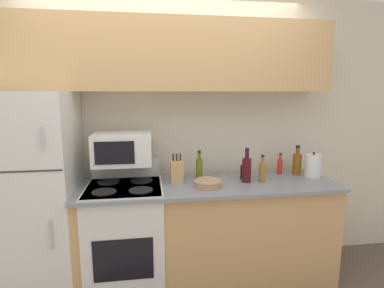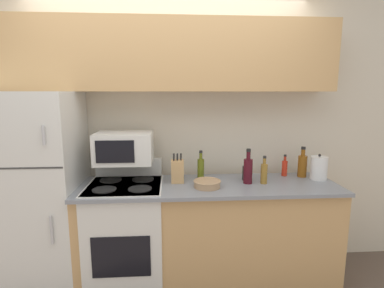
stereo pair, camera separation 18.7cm
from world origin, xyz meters
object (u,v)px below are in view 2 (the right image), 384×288
(microwave, at_px, (124,148))
(bottle_vinegar, at_px, (264,173))
(bottle_whiskey, at_px, (302,165))
(bottle_soy_sauce, at_px, (245,172))
(knife_block, at_px, (177,171))
(bottle_olive_oil, at_px, (201,168))
(kettle, at_px, (319,168))
(bowl, at_px, (207,184))
(bottle_hot_sauce, at_px, (285,167))
(bottle_wine_red, at_px, (248,170))
(refrigerator, at_px, (40,194))
(stove, at_px, (127,234))

(microwave, distance_m, bottle_vinegar, 1.21)
(bottle_vinegar, bearing_deg, bottle_whiskey, 23.42)
(microwave, relative_size, bottle_soy_sauce, 2.63)
(knife_block, bearing_deg, bottle_soy_sauce, 3.11)
(bottle_olive_oil, bearing_deg, kettle, -4.11)
(bowl, bearing_deg, bottle_hot_sauce, 21.33)
(bottle_wine_red, relative_size, kettle, 1.30)
(refrigerator, xyz_separation_m, bottle_soy_sauce, (1.76, 0.05, 0.14))
(microwave, relative_size, bowl, 2.09)
(stove, bearing_deg, bottle_olive_oil, 13.17)
(microwave, distance_m, knife_block, 0.50)
(bottle_olive_oil, relative_size, bottle_hot_sauce, 1.30)
(stove, distance_m, bottle_soy_sauce, 1.16)
(bottle_vinegar, bearing_deg, stove, 179.22)
(bottle_hot_sauce, bearing_deg, knife_block, -171.77)
(bottle_whiskey, bearing_deg, bowl, -164.54)
(stove, distance_m, bottle_hot_sauce, 1.54)
(bottle_vinegar, bearing_deg, knife_block, 173.77)
(refrigerator, xyz_separation_m, bowl, (1.40, -0.13, 0.10))
(refrigerator, height_order, bottle_whiskey, refrigerator)
(bottle_olive_oil, bearing_deg, microwave, -176.06)
(microwave, bearing_deg, knife_block, -5.44)
(bottle_wine_red, distance_m, bottle_whiskey, 0.57)
(bottle_vinegar, height_order, bottle_hot_sauce, bottle_vinegar)
(refrigerator, relative_size, bottle_hot_sauce, 8.44)
(bottle_hot_sauce, distance_m, kettle, 0.29)
(bowl, relative_size, bottle_wine_red, 0.75)
(bottle_soy_sauce, bearing_deg, knife_block, -176.89)
(bottle_vinegar, xyz_separation_m, bottle_olive_oil, (-0.52, 0.17, 0.01))
(bottle_vinegar, distance_m, bottle_olive_oil, 0.55)
(bottle_wine_red, distance_m, bottle_soy_sauce, 0.11)
(bottle_vinegar, distance_m, bottle_hot_sauce, 0.35)
(refrigerator, distance_m, bottle_olive_oil, 1.38)
(knife_block, bearing_deg, bottle_hot_sauce, 8.23)
(bowl, distance_m, bottle_olive_oil, 0.25)
(bottle_vinegar, height_order, bottle_olive_oil, bottle_olive_oil)
(bottle_olive_oil, distance_m, kettle, 1.05)
(bottle_olive_oil, bearing_deg, knife_block, -157.20)
(stove, bearing_deg, microwave, 94.50)
(bowl, height_order, bottle_vinegar, bottle_vinegar)
(refrigerator, xyz_separation_m, knife_block, (1.16, 0.02, 0.17))
(bottle_soy_sauce, bearing_deg, microwave, 179.44)
(bottle_wine_red, height_order, bottle_whiskey, bottle_wine_red)
(bottle_whiskey, bearing_deg, bottle_soy_sauce, -173.09)
(knife_block, height_order, bottle_whiskey, bottle_whiskey)
(bottle_vinegar, bearing_deg, bowl, -171.71)
(bowl, height_order, bottle_hot_sauce, bottle_hot_sauce)
(knife_block, bearing_deg, bottle_wine_red, -6.14)
(knife_block, height_order, bottle_soy_sauce, knife_block)
(knife_block, height_order, bowl, knife_block)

